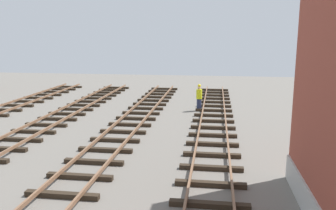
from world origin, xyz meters
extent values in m
cube|color=#2D2319|center=(1.39, 5.29, 0.09)|extent=(2.50, 0.24, 0.18)
cube|color=#2D2319|center=(1.39, 6.81, 0.09)|extent=(2.50, 0.24, 0.18)
cube|color=#2D2319|center=(1.39, 8.32, 0.09)|extent=(2.50, 0.24, 0.18)
cube|color=#2D2319|center=(1.39, 9.83, 0.09)|extent=(2.50, 0.24, 0.18)
cube|color=#2D2319|center=(1.39, 11.35, 0.09)|extent=(2.50, 0.24, 0.18)
cube|color=#2D2319|center=(1.39, 12.86, 0.09)|extent=(2.50, 0.24, 0.18)
cube|color=#2D2319|center=(1.39, 14.37, 0.09)|extent=(2.50, 0.24, 0.18)
cube|color=#2D2319|center=(1.39, 15.88, 0.09)|extent=(2.50, 0.24, 0.18)
cube|color=#2D2319|center=(1.39, 17.40, 0.09)|extent=(2.50, 0.24, 0.18)
cube|color=#2D2319|center=(1.39, 18.91, 0.09)|extent=(2.50, 0.24, 0.18)
cube|color=#2D2319|center=(1.39, 20.42, 0.09)|extent=(2.50, 0.24, 0.18)
cube|color=#2D2319|center=(1.39, 21.93, 0.09)|extent=(2.50, 0.24, 0.18)
cube|color=#2D2319|center=(1.39, 23.45, 0.09)|extent=(2.50, 0.24, 0.18)
cube|color=#2D2319|center=(1.39, 24.96, 0.09)|extent=(2.50, 0.24, 0.18)
cube|color=#2D2319|center=(1.39, 26.47, 0.09)|extent=(2.50, 0.24, 0.18)
cube|color=#2D2319|center=(1.39, 27.99, 0.09)|extent=(2.50, 0.24, 0.18)
cube|color=#2D2319|center=(-3.39, 5.29, 0.09)|extent=(2.50, 0.24, 0.18)
cube|color=#2D2319|center=(-3.39, 6.81, 0.09)|extent=(2.50, 0.24, 0.18)
cube|color=#2D2319|center=(-3.39, 8.32, 0.09)|extent=(2.50, 0.24, 0.18)
cube|color=#2D2319|center=(-3.39, 9.83, 0.09)|extent=(2.50, 0.24, 0.18)
cube|color=#2D2319|center=(-3.39, 11.35, 0.09)|extent=(2.50, 0.24, 0.18)
cube|color=#2D2319|center=(-3.39, 12.86, 0.09)|extent=(2.50, 0.24, 0.18)
cube|color=#2D2319|center=(-3.39, 14.37, 0.09)|extent=(2.50, 0.24, 0.18)
cube|color=#2D2319|center=(-3.39, 15.88, 0.09)|extent=(2.50, 0.24, 0.18)
cube|color=#2D2319|center=(-3.39, 17.40, 0.09)|extent=(2.50, 0.24, 0.18)
cube|color=#2D2319|center=(-3.39, 18.91, 0.09)|extent=(2.50, 0.24, 0.18)
cube|color=#2D2319|center=(-3.39, 20.42, 0.09)|extent=(2.50, 0.24, 0.18)
cube|color=#2D2319|center=(-3.39, 21.93, 0.09)|extent=(2.50, 0.24, 0.18)
cube|color=#2D2319|center=(-3.39, 23.45, 0.09)|extent=(2.50, 0.24, 0.18)
cube|color=#2D2319|center=(-3.39, 24.96, 0.09)|extent=(2.50, 0.24, 0.18)
cube|color=#2D2319|center=(-3.39, 26.47, 0.09)|extent=(2.50, 0.24, 0.18)
cube|color=#2D2319|center=(-3.39, 27.99, 0.09)|extent=(2.50, 0.24, 0.18)
cube|color=#2D2319|center=(-8.17, 9.34, 0.09)|extent=(2.50, 0.24, 0.18)
cube|color=#2D2319|center=(-8.17, 10.78, 0.09)|extent=(2.50, 0.24, 0.18)
cube|color=#2D2319|center=(-8.17, 12.22, 0.09)|extent=(2.50, 0.24, 0.18)
cube|color=#2D2319|center=(-8.17, 13.65, 0.09)|extent=(2.50, 0.24, 0.18)
cube|color=#2D2319|center=(-8.17, 15.09, 0.09)|extent=(2.50, 0.24, 0.18)
cube|color=#2D2319|center=(-8.17, 16.53, 0.09)|extent=(2.50, 0.24, 0.18)
cube|color=#2D2319|center=(-8.17, 17.96, 0.09)|extent=(2.50, 0.24, 0.18)
cube|color=#2D2319|center=(-8.17, 19.40, 0.09)|extent=(2.50, 0.24, 0.18)
cube|color=#2D2319|center=(-8.17, 20.84, 0.09)|extent=(2.50, 0.24, 0.18)
cube|color=#2D2319|center=(-8.17, 22.27, 0.09)|extent=(2.50, 0.24, 0.18)
cube|color=#2D2319|center=(-8.17, 23.71, 0.09)|extent=(2.50, 0.24, 0.18)
cube|color=#2D2319|center=(-8.17, 25.15, 0.09)|extent=(2.50, 0.24, 0.18)
cube|color=#2D2319|center=(-8.17, 26.59, 0.09)|extent=(2.50, 0.24, 0.18)
cube|color=#2D2319|center=(-8.17, 28.02, 0.09)|extent=(2.50, 0.24, 0.18)
cube|color=#2D2319|center=(-12.96, 17.09, 0.09)|extent=(2.50, 0.24, 0.18)
cube|color=#2D2319|center=(-12.96, 18.64, 0.09)|extent=(2.50, 0.24, 0.18)
cube|color=#2D2319|center=(-12.96, 20.20, 0.09)|extent=(2.50, 0.24, 0.18)
cube|color=#2D2319|center=(-12.96, 21.75, 0.09)|extent=(2.50, 0.24, 0.18)
cube|color=#2D2319|center=(-12.96, 23.30, 0.09)|extent=(2.50, 0.24, 0.18)
cube|color=#2D2319|center=(-12.96, 24.86, 0.09)|extent=(2.50, 0.24, 0.18)
cube|color=#2D2319|center=(-12.96, 26.41, 0.09)|extent=(2.50, 0.24, 0.18)
cube|color=#2D2319|center=(-12.96, 27.96, 0.09)|extent=(2.50, 0.24, 0.18)
cylinder|color=#262D4C|center=(0.37, 19.07, 0.42)|extent=(0.32, 0.32, 0.85)
cylinder|color=yellow|center=(0.37, 19.07, 1.18)|extent=(0.40, 0.40, 0.65)
sphere|color=tan|center=(0.37, 19.07, 1.62)|extent=(0.24, 0.24, 0.24)
sphere|color=yellow|center=(0.37, 19.07, 1.76)|extent=(0.22, 0.22, 0.22)
camera|label=1|loc=(1.48, -4.61, 5.23)|focal=37.13mm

